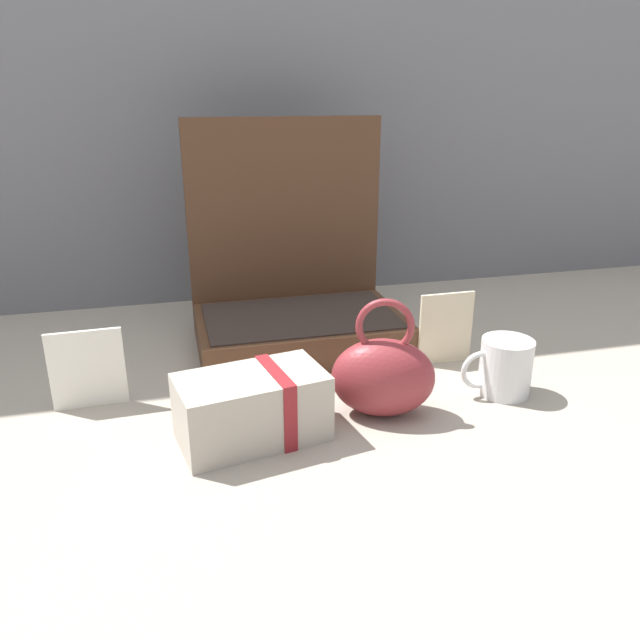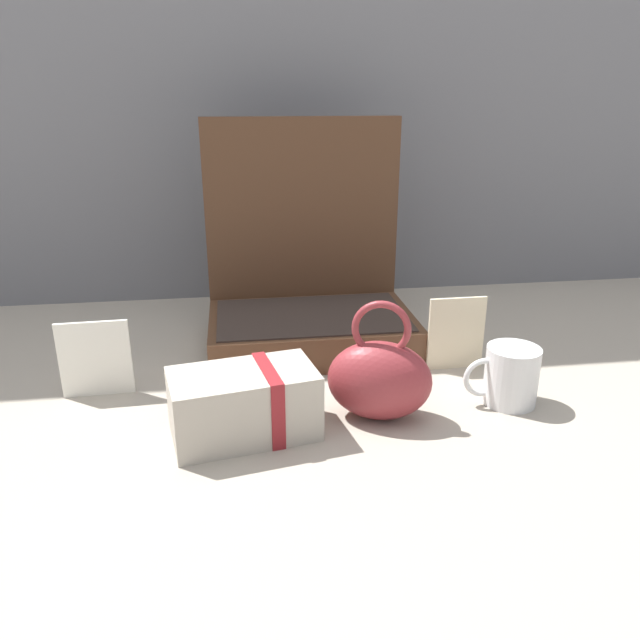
# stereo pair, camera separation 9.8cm
# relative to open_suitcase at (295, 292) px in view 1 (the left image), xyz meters

# --- Properties ---
(ground_plane) EXTENTS (6.00, 6.00, 0.00)m
(ground_plane) POSITION_rel_open_suitcase_xyz_m (-0.03, -0.24, -0.10)
(ground_plane) COLOR #9E9384
(open_suitcase) EXTENTS (0.40, 0.28, 0.44)m
(open_suitcase) POSITION_rel_open_suitcase_xyz_m (0.00, 0.00, 0.00)
(open_suitcase) COLOR #4C301E
(open_suitcase) RESTS_ON ground_plane
(teal_pouch_handbag) EXTENTS (0.18, 0.14, 0.19)m
(teal_pouch_handbag) POSITION_rel_open_suitcase_xyz_m (0.07, -0.34, -0.04)
(teal_pouch_handbag) COLOR maroon
(teal_pouch_handbag) RESTS_ON ground_plane
(cream_toiletry_bag) EXTENTS (0.23, 0.15, 0.11)m
(cream_toiletry_bag) POSITION_rel_open_suitcase_xyz_m (-0.14, -0.36, -0.05)
(cream_toiletry_bag) COLOR #B2A899
(cream_toiletry_bag) RESTS_ON ground_plane
(coffee_mug) EXTENTS (0.13, 0.09, 0.10)m
(coffee_mug) POSITION_rel_open_suitcase_xyz_m (0.29, -0.32, -0.05)
(coffee_mug) COLOR silver
(coffee_mug) RESTS_ON ground_plane
(info_card_left) EXTENTS (0.12, 0.01, 0.13)m
(info_card_left) POSITION_rel_open_suitcase_xyz_m (-0.38, -0.20, -0.04)
(info_card_left) COLOR white
(info_card_left) RESTS_ON ground_plane
(poster_card_right) EXTENTS (0.11, 0.01, 0.14)m
(poster_card_right) POSITION_rel_open_suitcase_xyz_m (0.25, -0.18, -0.03)
(poster_card_right) COLOR beige
(poster_card_right) RESTS_ON ground_plane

